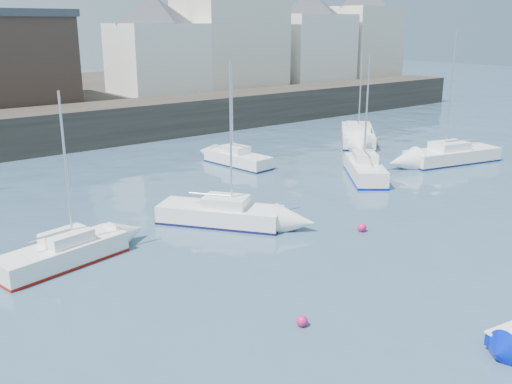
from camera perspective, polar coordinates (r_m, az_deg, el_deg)
water at (r=20.55m, az=21.55°, el=-11.57°), size 220.00×220.00×0.00m
quay_wall at (r=47.21m, az=-17.58°, el=6.25°), size 90.00×5.00×3.00m
land_strip at (r=64.23m, az=-23.40°, el=8.12°), size 90.00×32.00×2.80m
bldg_east_a at (r=62.25m, az=-2.61°, el=16.05°), size 13.36×13.36×11.80m
bldg_east_b at (r=68.87m, az=5.39°, el=15.25°), size 11.88×11.88×9.95m
bldg_east_c at (r=75.31m, az=10.59°, el=15.54°), size 11.14×11.14×10.95m
bldg_east_d at (r=57.08m, az=-9.90°, el=14.34°), size 11.14×11.14×8.95m
sailboat_a at (r=24.11m, az=-18.74°, el=-5.80°), size 5.51×2.76×6.86m
sailboat_b at (r=27.42m, az=-3.55°, el=-2.19°), size 5.13×5.94×7.71m
sailboat_c at (r=36.13m, az=10.85°, el=2.27°), size 4.95×5.59×7.49m
sailboat_d at (r=41.76m, az=18.99°, el=3.52°), size 7.28×3.74×8.87m
sailboat_f at (r=38.78m, az=-1.85°, el=3.38°), size 2.32×5.37×6.76m
sailboat_g at (r=47.41m, az=10.12°, el=5.65°), size 7.26×7.21×9.82m
buoy_near at (r=18.74m, az=4.63°, el=-13.20°), size 0.38×0.38×0.38m
buoy_mid at (r=26.98m, az=10.52°, el=-3.89°), size 0.42×0.42×0.42m
buoy_far at (r=31.32m, az=-1.69°, el=-0.72°), size 0.37×0.37×0.37m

